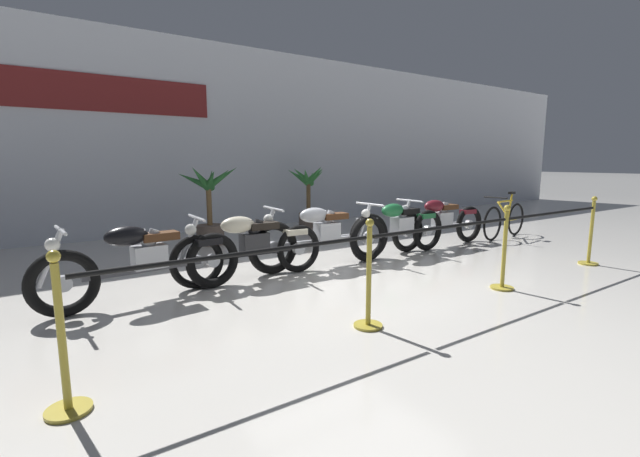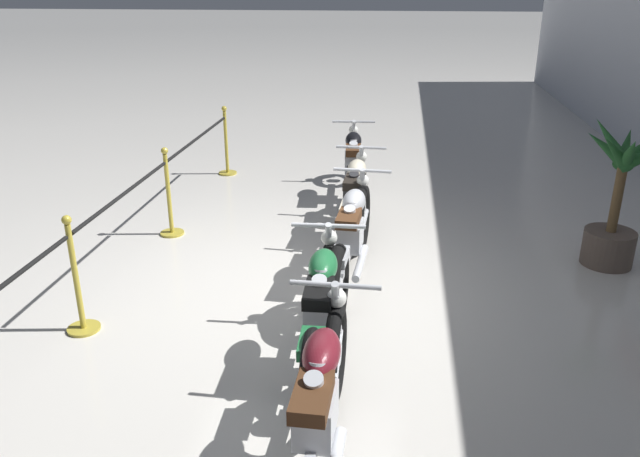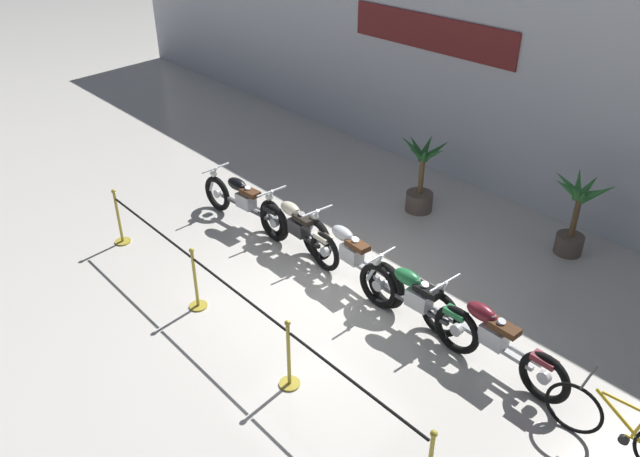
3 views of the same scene
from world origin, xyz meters
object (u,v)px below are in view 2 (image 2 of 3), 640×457
object	(u,v)px
motorcycle_cream_1	(355,198)
motorcycle_silver_2	(351,239)
stanchion_mid_left	(170,206)
motorcycle_maroon_4	(318,415)
stanchion_far_left	(175,172)
potted_palm_right_of_row	(617,199)
motorcycle_black_0	(353,166)
motorcycle_green_3	(321,313)
stanchion_mid_right	(78,293)

from	to	relation	value
motorcycle_cream_1	motorcycle_silver_2	xyz separation A→B (m)	(1.23, 0.06, 0.01)
motorcycle_cream_1	stanchion_mid_left	distance (m)	2.17
motorcycle_maroon_4	stanchion_far_left	xyz separation A→B (m)	(-3.92, -2.23, 0.23)
potted_palm_right_of_row	motorcycle_cream_1	bearing A→B (deg)	-99.22
motorcycle_black_0	motorcycle_green_3	size ratio (longest dim) A/B	1.08
motorcycle_silver_2	potted_palm_right_of_row	xyz separation A→B (m)	(-0.79, 2.65, 0.26)
potted_palm_right_of_row	stanchion_mid_right	size ratio (longest dim) A/B	1.47
potted_palm_right_of_row	stanchion_mid_left	xyz separation A→B (m)	(-0.22, -4.86, -0.37)
motorcycle_cream_1	motorcycle_silver_2	distance (m)	1.23
motorcycle_silver_2	potted_palm_right_of_row	world-z (taller)	potted_palm_right_of_row
motorcycle_black_0	stanchion_mid_right	world-z (taller)	stanchion_mid_right
motorcycle_black_0	stanchion_mid_left	size ratio (longest dim) A/B	2.21
potted_palm_right_of_row	motorcycle_maroon_4	bearing A→B (deg)	-37.50
motorcycle_black_0	motorcycle_cream_1	bearing A→B (deg)	5.33
stanchion_far_left	motorcycle_maroon_4	bearing A→B (deg)	29.63
motorcycle_maroon_4	stanchion_mid_right	bearing A→B (deg)	-123.09
motorcycle_cream_1	potted_palm_right_of_row	size ratio (longest dim) A/B	1.38
potted_palm_right_of_row	stanchion_mid_right	world-z (taller)	potted_palm_right_of_row
motorcycle_silver_2	stanchion_mid_left	size ratio (longest dim) A/B	2.33
motorcycle_black_0	potted_palm_right_of_row	bearing A→B (deg)	57.50
motorcycle_black_0	stanchion_far_left	bearing A→B (deg)	-56.87
motorcycle_black_0	stanchion_far_left	xyz separation A→B (m)	(1.32, -2.02, 0.23)
motorcycle_silver_2	motorcycle_maroon_4	distance (m)	2.64
motorcycle_maroon_4	stanchion_mid_left	world-z (taller)	stanchion_mid_left
motorcycle_black_0	stanchion_mid_right	bearing A→B (deg)	-28.13
motorcycle_black_0	potted_palm_right_of_row	size ratio (longest dim) A/B	1.50
motorcycle_silver_2	stanchion_mid_right	size ratio (longest dim) A/B	2.33
motorcycle_black_0	potted_palm_right_of_row	distance (m)	3.37
motorcycle_maroon_4	stanchion_far_left	bearing A→B (deg)	-150.37
motorcycle_cream_1	stanchion_mid_right	distance (m)	3.24
motorcycle_black_0	motorcycle_maroon_4	xyz separation A→B (m)	(5.24, 0.20, 0.01)
motorcycle_cream_1	motorcycle_maroon_4	xyz separation A→B (m)	(3.87, 0.08, -0.00)
motorcycle_cream_1	stanchion_far_left	distance (m)	2.16
stanchion_mid_right	stanchion_mid_left	bearing A→B (deg)	180.00
potted_palm_right_of_row	stanchion_mid_right	bearing A→B (deg)	-67.85
motorcycle_cream_1	motorcycle_green_3	world-z (taller)	motorcycle_green_3
motorcycle_black_0	potted_palm_right_of_row	xyz separation A→B (m)	(1.81, 2.84, 0.27)
motorcycle_green_3	motorcycle_maroon_4	size ratio (longest dim) A/B	0.91
motorcycle_black_0	stanchion_mid_left	world-z (taller)	stanchion_mid_left
motorcycle_black_0	motorcycle_maroon_4	world-z (taller)	motorcycle_maroon_4
motorcycle_silver_2	potted_palm_right_of_row	bearing A→B (deg)	106.61
motorcycle_maroon_4	stanchion_far_left	size ratio (longest dim) A/B	0.33
potted_palm_right_of_row	stanchion_far_left	bearing A→B (deg)	-95.72
motorcycle_green_3	potted_palm_right_of_row	size ratio (longest dim) A/B	1.39
motorcycle_green_3	stanchion_mid_right	distance (m)	2.12
motorcycle_maroon_4	stanchion_mid_left	distance (m)	4.28
motorcycle_green_3	potted_palm_right_of_row	world-z (taller)	potted_palm_right_of_row
potted_palm_right_of_row	motorcycle_silver_2	bearing A→B (deg)	-73.39
stanchion_far_left	motorcycle_green_3	bearing A→B (deg)	37.38
potted_palm_right_of_row	stanchion_mid_left	distance (m)	4.88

